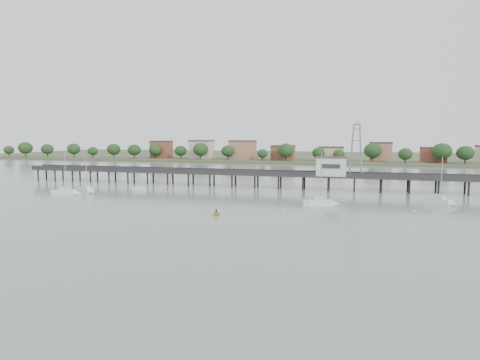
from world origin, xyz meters
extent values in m
plane|color=slate|center=(0.00, 0.00, 0.00)|extent=(500.00, 500.00, 0.00)
cube|color=#2D2823|center=(0.00, 60.00, 3.75)|extent=(150.00, 5.00, 0.50)
cube|color=#333335|center=(0.00, 57.60, 4.55)|extent=(150.00, 0.12, 1.10)
cube|color=#333335|center=(0.00, 62.40, 4.55)|extent=(150.00, 0.12, 1.10)
cylinder|color=black|center=(-73.00, 58.10, 1.80)|extent=(0.50, 0.50, 4.40)
cylinder|color=black|center=(-73.00, 61.90, 1.80)|extent=(0.50, 0.50, 4.40)
cylinder|color=black|center=(0.00, 58.10, 1.80)|extent=(0.50, 0.50, 4.40)
cylinder|color=black|center=(0.00, 61.90, 1.80)|extent=(0.50, 0.50, 4.40)
cube|color=silver|center=(25.00, 60.00, 6.50)|extent=(8.00, 5.00, 5.00)
cube|color=#4C3833|center=(25.00, 60.00, 9.15)|extent=(8.40, 5.40, 0.30)
cube|color=slate|center=(31.50, 60.00, 18.15)|extent=(1.80, 1.80, 0.30)
cube|color=silver|center=(31.50, 60.00, 18.90)|extent=(0.90, 0.90, 1.20)
cube|color=white|center=(-37.22, 36.16, 0.48)|extent=(4.80, 3.65, 1.65)
cone|color=white|center=(-34.74, 34.84, 0.47)|extent=(2.48, 2.42, 1.75)
cube|color=silver|center=(-37.22, 36.16, 1.65)|extent=(2.42, 2.17, 0.75)
cylinder|color=#A5A8AA|center=(-36.95, 36.01, 5.52)|extent=(0.18, 0.18, 8.44)
cylinder|color=#A5A8AA|center=(-37.89, 36.51, 2.20)|extent=(2.38, 1.34, 0.12)
cube|color=white|center=(24.05, 32.21, 0.48)|extent=(5.77, 3.60, 1.65)
cone|color=white|center=(27.27, 33.20, 0.48)|extent=(2.77, 2.67, 2.10)
cube|color=silver|center=(24.05, 32.21, 1.65)|extent=(2.79, 2.31, 0.75)
cylinder|color=#A5A8AA|center=(24.41, 32.32, 6.35)|extent=(0.18, 0.18, 10.11)
cylinder|color=#A5A8AA|center=(23.19, 31.94, 2.20)|extent=(3.04, 1.05, 0.12)
cube|color=white|center=(-39.80, 31.06, 0.48)|extent=(5.53, 3.19, 1.65)
cone|color=white|center=(-36.65, 31.83, 0.48)|extent=(2.58, 2.48, 2.02)
cube|color=silver|center=(-39.80, 31.06, 1.65)|extent=(2.63, 2.12, 0.75)
cylinder|color=#A5A8AA|center=(-39.45, 31.15, 6.17)|extent=(0.18, 0.18, 9.74)
cylinder|color=#A5A8AA|center=(-40.64, 30.86, 2.20)|extent=(2.97, 0.83, 0.12)
cube|color=white|center=(49.21, 41.55, 0.48)|extent=(5.06, 4.35, 1.65)
cone|color=white|center=(51.69, 39.80, 0.48)|extent=(2.75, 2.71, 1.89)
cube|color=silver|center=(49.21, 41.55, 1.65)|extent=(2.64, 2.48, 0.75)
cylinder|color=#A5A8AA|center=(49.48, 41.35, 5.86)|extent=(0.18, 0.18, 9.12)
cylinder|color=#A5A8AA|center=(48.55, 42.02, 2.20)|extent=(2.39, 1.73, 0.12)
cube|color=white|center=(-25.99, 44.15, 0.35)|extent=(3.68, 1.61, 1.01)
cube|color=silver|center=(-26.80, 44.17, 0.96)|extent=(1.24, 1.24, 0.61)
imported|color=yellow|center=(6.02, 17.00, 0.00)|extent=(1.97, 1.20, 2.66)
imported|color=black|center=(6.02, 17.00, 0.00)|extent=(0.56, 1.06, 0.24)
ellipsoid|color=#F6EBBF|center=(-25.72, 21.55, 0.08)|extent=(0.56, 0.56, 0.39)
ellipsoid|color=#F6EBBF|center=(17.34, 25.94, 0.08)|extent=(0.56, 0.56, 0.39)
ellipsoid|color=#F6EBBF|center=(22.69, 42.33, 0.08)|extent=(0.56, 0.56, 0.39)
ellipsoid|color=#F6EBBF|center=(-0.98, 41.44, 0.08)|extent=(0.56, 0.56, 0.39)
ellipsoid|color=#F6EBBF|center=(-35.33, 30.78, 0.08)|extent=(0.56, 0.56, 0.39)
ellipsoid|color=#F6EBBF|center=(42.97, 31.07, 0.08)|extent=(0.56, 0.56, 0.39)
cube|color=#475133|center=(0.00, 245.00, 0.50)|extent=(500.00, 170.00, 1.40)
cube|color=brown|center=(-90.00, 183.00, 5.70)|extent=(13.00, 10.50, 9.00)
cube|color=brown|center=(-62.00, 183.00, 5.70)|extent=(13.00, 10.50, 9.00)
cube|color=brown|center=(-35.00, 183.00, 5.70)|extent=(13.00, 10.50, 9.00)
cube|color=brown|center=(-10.00, 183.00, 5.70)|extent=(13.00, 10.50, 9.00)
cube|color=brown|center=(18.00, 183.00, 5.70)|extent=(13.00, 10.50, 9.00)
cube|color=brown|center=(45.00, 183.00, 5.70)|extent=(13.00, 10.50, 9.00)
cube|color=brown|center=(72.00, 183.00, 5.70)|extent=(13.00, 10.50, 9.00)
ellipsoid|color=black|center=(-120.00, 171.00, 6.00)|extent=(8.00, 8.00, 6.80)
ellipsoid|color=black|center=(0.00, 171.00, 6.00)|extent=(8.00, 8.00, 6.80)
camera|label=1|loc=(31.13, -54.14, 14.75)|focal=30.00mm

